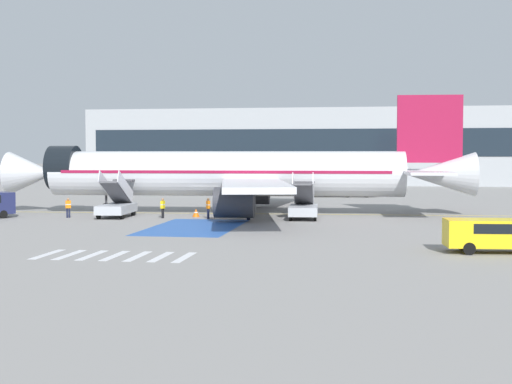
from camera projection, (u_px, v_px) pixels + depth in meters
name	position (u px, v px, depth m)	size (l,w,h in m)	color
ground_plane	(207.00, 214.00, 60.58)	(600.00, 600.00, 0.00)	gray
apron_leadline_yellow	(226.00, 213.00, 61.23)	(0.20, 74.21, 0.01)	gold
apron_stand_patch_blue	(194.00, 227.00, 49.88)	(5.97, 11.94, 0.01)	#2856A8
apron_walkway_bar_0	(47.00, 254.00, 36.34)	(0.44, 3.60, 0.01)	silver
apron_walkway_bar_1	(70.00, 255.00, 36.16)	(0.44, 3.60, 0.01)	silver
apron_walkway_bar_2	(92.00, 255.00, 35.97)	(0.44, 3.60, 0.01)	silver
apron_walkway_bar_3	(115.00, 256.00, 35.79)	(0.44, 3.60, 0.01)	silver
apron_walkway_bar_4	(138.00, 256.00, 35.61)	(0.44, 3.60, 0.01)	silver
apron_walkway_bar_5	(161.00, 257.00, 35.43)	(0.44, 3.60, 0.01)	silver
apron_walkway_bar_6	(184.00, 257.00, 35.25)	(0.44, 3.60, 0.01)	silver
airliner	(234.00, 174.00, 60.99)	(40.30, 35.15, 10.02)	silver
boarding_stairs_forward	(117.00, 205.00, 57.55)	(2.46, 5.33, 3.84)	#ADB2BA
boarding_stairs_aft	(304.00, 207.00, 56.09)	(2.46, 5.33, 3.73)	#ADB2BA
fuel_tanker	(340.00, 183.00, 85.17)	(9.12, 3.59, 3.34)	#38383D
service_van_0	(498.00, 232.00, 36.84)	(5.54, 2.40, 1.74)	yellow
ground_crew_0	(208.00, 207.00, 56.28)	(0.42, 0.49, 1.65)	#191E38
ground_crew_1	(68.00, 206.00, 57.13)	(0.49, 0.40, 1.60)	#191E38
ground_crew_2	(249.00, 208.00, 55.25)	(0.49, 0.38, 1.65)	#191E38
ground_crew_3	(163.00, 207.00, 56.78)	(0.30, 0.46, 1.60)	black
traffic_cone_0	(196.00, 213.00, 57.99)	(0.61, 0.61, 0.68)	orange
terminal_building	(359.00, 147.00, 119.91)	(91.85, 12.10, 12.66)	#9EA3A8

